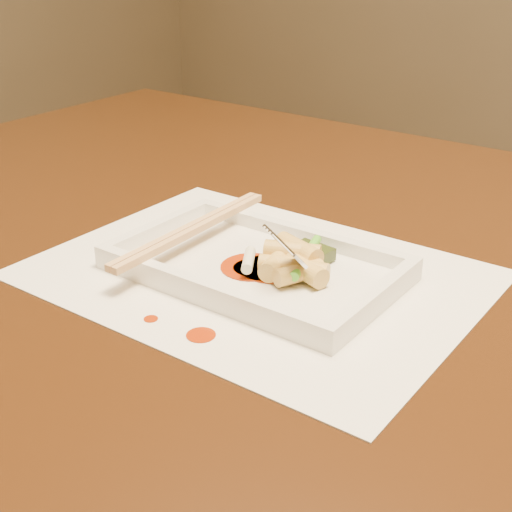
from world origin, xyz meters
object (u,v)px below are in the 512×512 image
Objects in this scene: chopstick_a at (189,228)px; fork at (335,201)px; table at (330,339)px; plate_base at (256,270)px; placemat at (256,274)px.

fork reaches higher than chopstick_a.
table is 10.00× the size of fork.
fork is at bearing 6.75° from chopstick_a.
fork reaches higher than plate_base.
placemat reaches higher than table.
placemat is 2.86× the size of fork.
plate_base is at bearing -111.79° from table.
fork reaches higher than table.
chopstick_a is 0.16m from fork.
placemat is at bearing 0.00° from chopstick_a.
fork is (0.07, 0.02, 0.08)m from plate_base.
table is at bearing 68.21° from placemat.
table is 0.19m from chopstick_a.
plate_base is (-0.03, -0.09, 0.11)m from table.
table is 5.38× the size of plate_base.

